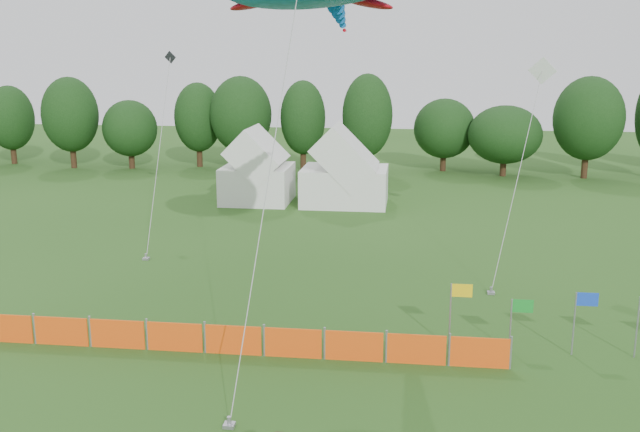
# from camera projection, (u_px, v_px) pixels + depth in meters

# --- Properties ---
(treeline) EXTENTS (104.57, 8.78, 8.36)m
(treeline) POSITION_uv_depth(u_px,v_px,m) (400.00, 122.00, 58.04)
(treeline) COLOR #382314
(treeline) RESTS_ON ground
(tent_left) EXTENTS (4.50, 4.50, 3.97)m
(tent_left) POSITION_uv_depth(u_px,v_px,m) (257.00, 172.00, 47.26)
(tent_left) COLOR white
(tent_left) RESTS_ON ground
(tent_right) EXTENTS (5.62, 4.49, 3.97)m
(tent_right) POSITION_uv_depth(u_px,v_px,m) (345.00, 174.00, 46.48)
(tent_right) COLOR white
(tent_right) RESTS_ON ground
(barrier_fence) EXTENTS (17.90, 0.06, 1.00)m
(barrier_fence) POSITION_uv_depth(u_px,v_px,m) (233.00, 340.00, 23.51)
(barrier_fence) COLOR #F84F0D
(barrier_fence) RESTS_ON ground
(flag_row) EXTENTS (8.73, 0.20, 2.26)m
(flag_row) POSITION_uv_depth(u_px,v_px,m) (578.00, 314.00, 23.32)
(flag_row) COLOR gray
(flag_row) RESTS_ON ground
(small_kite_white) EXTENTS (3.24, 6.07, 9.59)m
(small_kite_white) POSITION_uv_depth(u_px,v_px,m) (530.00, 125.00, 31.89)
(small_kite_white) COLOR white
(small_kite_white) RESTS_ON ground
(small_kite_dark) EXTENTS (1.58, 8.29, 9.86)m
(small_kite_dark) POSITION_uv_depth(u_px,v_px,m) (160.00, 145.00, 37.40)
(small_kite_dark) COLOR black
(small_kite_dark) RESTS_ON ground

